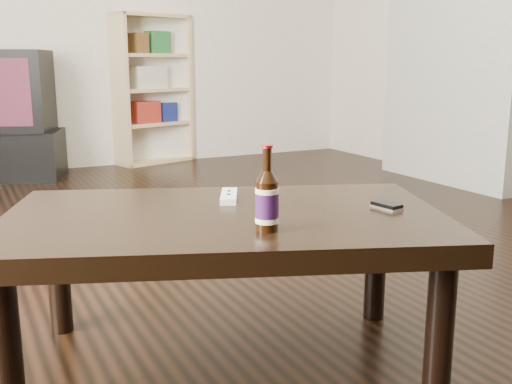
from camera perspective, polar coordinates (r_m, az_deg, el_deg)
name	(u,v)px	position (r m, az deg, el deg)	size (l,w,h in m)	color
floor	(221,290)	(2.33, -3.35, -9.29)	(5.00, 6.00, 0.01)	black
bookshelf	(148,87)	(5.25, -10.22, 9.84)	(0.73, 0.49, 1.24)	tan
coffee_table	(224,234)	(1.66, -3.03, -4.00)	(1.37, 1.08, 0.45)	black
beer_bottle	(267,201)	(1.45, 1.06, -0.87)	(0.08, 0.08, 0.21)	black
phone	(387,206)	(1.73, 12.34, -1.27)	(0.06, 0.09, 0.02)	#B1B1B4
remote	(229,196)	(1.80, -2.60, -0.40)	(0.12, 0.17, 0.02)	silver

